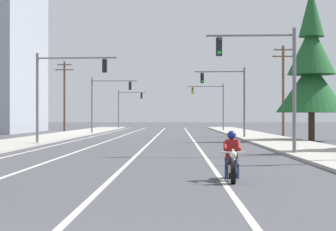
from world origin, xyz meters
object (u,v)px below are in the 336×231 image
at_px(traffic_signal_near_left, 61,83).
at_px(utility_pole_left_far, 64,94).
at_px(traffic_signal_far_right, 213,100).
at_px(traffic_signal_far_left, 126,103).
at_px(utility_pole_right_far, 283,87).
at_px(motorcycle_with_rider, 232,161).
at_px(conifer_tree_right_verge_far, 311,70).
at_px(traffic_signal_mid_right, 230,92).
at_px(traffic_signal_mid_left, 105,97).
at_px(traffic_signal_near_right, 269,72).

height_order(traffic_signal_near_left, utility_pole_left_far, utility_pole_left_far).
distance_m(traffic_signal_far_right, traffic_signal_far_left, 22.57).
bearing_deg(traffic_signal_near_left, traffic_signal_far_right, 71.31).
distance_m(traffic_signal_near_left, utility_pole_right_far, 25.73).
distance_m(motorcycle_with_rider, conifer_tree_right_verge_far, 30.20).
height_order(traffic_signal_mid_right, conifer_tree_right_verge_far, conifer_tree_right_verge_far).
bearing_deg(traffic_signal_mid_left, traffic_signal_near_right, -71.09).
distance_m(traffic_signal_near_left, traffic_signal_mid_right, 17.39).
xyz_separation_m(traffic_signal_far_right, utility_pole_left_far, (-19.07, -1.57, 0.74)).
distance_m(traffic_signal_mid_right, utility_pole_left_far, 30.23).
relative_size(motorcycle_with_rider, traffic_signal_near_left, 0.35).
bearing_deg(traffic_signal_near_left, traffic_signal_mid_left, 90.16).
height_order(motorcycle_with_rider, conifer_tree_right_verge_far, conifer_tree_right_verge_far).
distance_m(motorcycle_with_rider, utility_pole_right_far, 41.68).
xyz_separation_m(traffic_signal_near_left, traffic_signal_mid_right, (12.53, 12.06, -0.07)).
distance_m(traffic_signal_mid_left, utility_pole_left_far, 12.13).
distance_m(traffic_signal_mid_right, traffic_signal_mid_left, 18.25).
height_order(traffic_signal_near_left, traffic_signal_mid_left, same).
xyz_separation_m(traffic_signal_mid_left, utility_pole_left_far, (-6.45, 10.25, 0.72)).
distance_m(motorcycle_with_rider, traffic_signal_mid_left, 48.74).
height_order(traffic_signal_far_left, utility_pole_left_far, utility_pole_left_far).
bearing_deg(conifer_tree_right_verge_far, traffic_signal_mid_right, 133.76).
bearing_deg(motorcycle_with_rider, traffic_signal_far_right, 87.03).
bearing_deg(traffic_signal_mid_left, traffic_signal_near_left, -89.84).
bearing_deg(traffic_signal_far_right, conifer_tree_right_verge_far, -79.55).
xyz_separation_m(traffic_signal_near_left, conifer_tree_right_verge_far, (18.27, 6.06, 1.35)).
relative_size(traffic_signal_near_right, conifer_tree_right_verge_far, 0.52).
bearing_deg(traffic_signal_near_left, traffic_signal_far_left, 90.32).
height_order(traffic_signal_near_left, traffic_signal_far_right, same).
relative_size(traffic_signal_far_right, utility_pole_left_far, 0.69).
bearing_deg(traffic_signal_mid_left, motorcycle_with_rider, -78.70).
distance_m(motorcycle_with_rider, traffic_signal_far_right, 59.68).
distance_m(traffic_signal_near_left, traffic_signal_far_right, 39.15).
height_order(traffic_signal_near_right, traffic_signal_far_right, same).
relative_size(traffic_signal_mid_left, utility_pole_left_far, 0.69).
xyz_separation_m(motorcycle_with_rider, traffic_signal_far_right, (3.09, 59.49, 3.51)).
bearing_deg(traffic_signal_far_left, traffic_signal_near_left, -89.68).
bearing_deg(utility_pole_right_far, traffic_signal_far_right, 106.76).
bearing_deg(traffic_signal_far_left, traffic_signal_mid_left, -89.55).
height_order(motorcycle_with_rider, traffic_signal_near_right, traffic_signal_near_right).
bearing_deg(utility_pole_left_far, traffic_signal_near_right, -67.91).
bearing_deg(utility_pole_right_far, traffic_signal_near_right, -101.53).
xyz_separation_m(traffic_signal_far_right, conifer_tree_right_verge_far, (5.72, -31.03, 1.40)).
xyz_separation_m(traffic_signal_near_right, traffic_signal_mid_right, (0.19, 22.99, 0.00)).
bearing_deg(traffic_signal_far_right, traffic_signal_mid_left, -136.87).
relative_size(traffic_signal_mid_left, conifer_tree_right_verge_far, 0.52).
bearing_deg(traffic_signal_far_left, utility_pole_left_far, -107.16).
bearing_deg(traffic_signal_mid_right, traffic_signal_near_right, -90.48).
bearing_deg(traffic_signal_far_left, motorcycle_with_rider, -82.87).
bearing_deg(traffic_signal_far_left, traffic_signal_far_right, -55.26).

